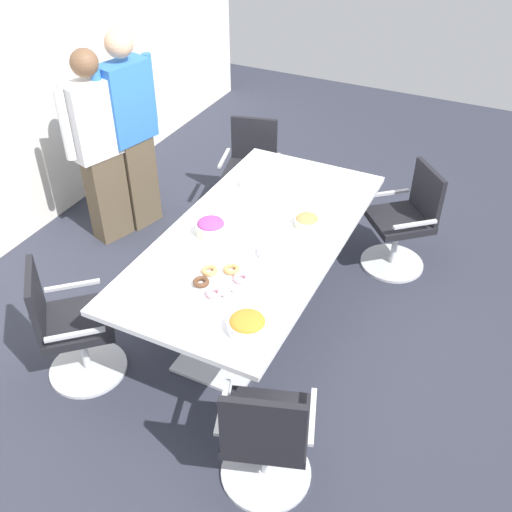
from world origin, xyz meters
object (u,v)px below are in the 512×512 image
snack_bowl_candy_mix (211,227)px  plate_stack (274,251)px  napkin_pile (256,181)px  snack_bowl_cookies (307,221)px  person_standing_0 (99,147)px  donut_platter (221,281)px  snack_bowl_chips_orange (247,324)px  office_chair_0 (266,439)px  office_chair_3 (70,330)px  office_chair_2 (251,174)px  conference_table (256,248)px  office_chair_1 (404,225)px  person_standing_1 (131,130)px

snack_bowl_candy_mix → plate_stack: 0.51m
napkin_pile → snack_bowl_cookies: bearing=-121.1°
person_standing_0 → donut_platter: bearing=78.5°
snack_bowl_chips_orange → donut_platter: bearing=48.3°
snack_bowl_candy_mix → plate_stack: snack_bowl_candy_mix is taller
person_standing_0 → snack_bowl_chips_orange: size_ratio=7.24×
plate_stack → person_standing_0: bearing=74.0°
office_chair_0 → snack_bowl_candy_mix: 1.58m
office_chair_3 → donut_platter: size_ratio=2.50×
office_chair_2 → person_standing_0: 1.43m
snack_bowl_candy_mix → donut_platter: 0.57m
conference_table → office_chair_3: 1.40m
office_chair_2 → snack_bowl_cookies: office_chair_2 is taller
office_chair_1 → napkin_pile: size_ratio=4.86×
snack_bowl_candy_mix → plate_stack: bearing=-92.4°
snack_bowl_candy_mix → office_chair_2: bearing=15.6°
office_chair_0 → person_standing_0: (1.69, 2.36, 0.49)m
office_chair_0 → person_standing_0: 2.95m
person_standing_0 → plate_stack: (-0.54, -1.88, -0.13)m
person_standing_1 → snack_bowl_chips_orange: 2.51m
person_standing_0 → person_standing_1: bearing=177.7°
office_chair_2 → snack_bowl_candy_mix: (-1.45, -0.40, 0.40)m
office_chair_3 → snack_bowl_candy_mix: 1.18m
napkin_pile → office_chair_2: bearing=29.3°
conference_table → snack_bowl_cookies: 0.42m
office_chair_0 → snack_bowl_chips_orange: size_ratio=3.82×
snack_bowl_chips_orange → donut_platter: snack_bowl_chips_orange is taller
snack_bowl_chips_orange → person_standing_0: bearing=58.0°
person_standing_1 → office_chair_0: bearing=62.2°
snack_bowl_candy_mix → donut_platter: snack_bowl_candy_mix is taller
office_chair_2 → person_standing_0: size_ratio=0.53×
conference_table → donut_platter: (-0.60, -0.05, 0.14)m
conference_table → plate_stack: (-0.16, -0.22, 0.15)m
office_chair_0 → person_standing_0: person_standing_0 is taller
conference_table → office_chair_1: bearing=-37.3°
office_chair_1 → person_standing_0: person_standing_0 is taller
conference_table → person_standing_0: size_ratio=1.39×
office_chair_0 → person_standing_1: bearing=119.9°
office_chair_2 → person_standing_1: person_standing_1 is taller
office_chair_1 → plate_stack: size_ratio=3.88×
snack_bowl_cookies → office_chair_0: bearing=-165.3°
snack_bowl_cookies → snack_bowl_candy_mix: (-0.40, 0.58, 0.02)m
office_chair_2 → donut_platter: size_ratio=2.50×
donut_platter → napkin_pile: size_ratio=1.94×
office_chair_3 → office_chair_0: bearing=40.6°
person_standing_0 → person_standing_1: size_ratio=0.95×
office_chair_1 → snack_bowl_chips_orange: size_ratio=3.82×
person_standing_0 → person_standing_1: person_standing_1 is taller
conference_table → person_standing_0: person_standing_0 is taller
napkin_pile → office_chair_3: bearing=162.7°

